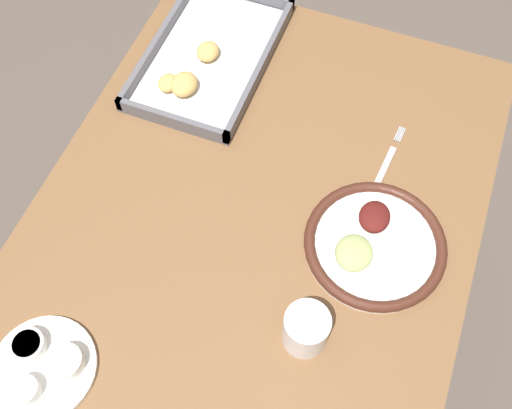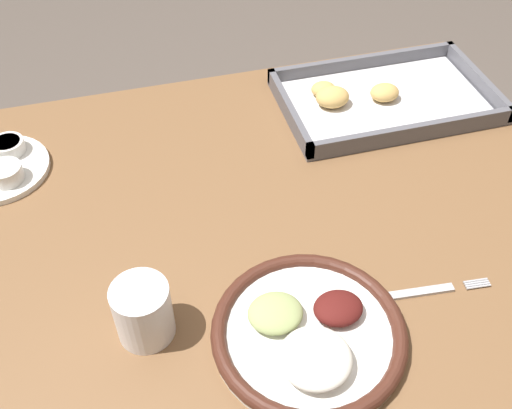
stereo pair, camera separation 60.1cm
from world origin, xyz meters
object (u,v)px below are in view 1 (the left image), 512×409
(baking_tray, at_px, (207,58))
(drinking_cup, at_px, (306,329))
(fork, at_px, (383,171))
(saucer_plate, at_px, (43,366))
(dinner_plate, at_px, (377,245))

(baking_tray, height_order, drinking_cup, drinking_cup)
(fork, bearing_deg, baking_tray, 77.77)
(saucer_plate, distance_m, baking_tray, 0.68)
(dinner_plate, xyz_separation_m, baking_tray, (0.29, 0.44, -0.00))
(fork, height_order, saucer_plate, saucer_plate)
(dinner_plate, distance_m, saucer_plate, 0.58)
(saucer_plate, bearing_deg, dinner_plate, -48.22)
(dinner_plate, height_order, fork, dinner_plate)
(dinner_plate, xyz_separation_m, fork, (0.16, 0.03, -0.01))
(baking_tray, bearing_deg, dinner_plate, -123.10)
(saucer_plate, relative_size, baking_tray, 0.43)
(dinner_plate, xyz_separation_m, drinking_cup, (-0.20, 0.07, 0.03))
(fork, height_order, baking_tray, baking_tray)
(saucer_plate, bearing_deg, drinking_cup, -62.44)
(drinking_cup, bearing_deg, fork, -6.07)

